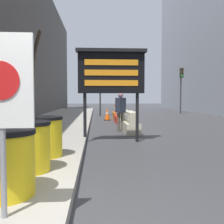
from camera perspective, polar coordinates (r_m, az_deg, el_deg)
building_left_facade at (r=13.73m, az=-22.68°, el=19.40°), size 0.40×50.40×10.62m
bare_tree at (r=11.89m, az=-19.20°, el=5.90°), size 2.03×2.15×4.12m
barrel_drum_foreground at (r=3.63m, az=-22.63°, el=-10.15°), size 0.81×0.81×0.84m
barrel_drum_middle at (r=4.68m, az=-18.10°, el=-7.10°), size 0.81×0.81×0.84m
barrel_drum_back at (r=5.74m, az=-14.66°, el=-5.17°), size 0.81×0.81×0.84m
warning_sign at (r=2.86m, az=-23.02°, el=3.95°), size 0.65×0.08×1.89m
message_board at (r=8.31m, az=-0.17°, el=8.55°), size 2.20×0.36×2.92m
jersey_barrier_cream at (r=10.64m, az=4.06°, el=-2.47°), size 0.56×1.88×0.85m
jersey_barrier_white at (r=12.74m, az=2.79°, el=-1.64°), size 0.58×1.70×0.80m
jersey_barrier_red_striped at (r=14.84m, az=1.89°, el=-0.99°), size 0.62×1.74×0.78m
jersey_barrier_orange_near at (r=16.95m, az=1.20°, el=-0.25°), size 0.51×2.13×0.93m
traffic_cone_near at (r=16.40m, az=-1.04°, el=-0.49°), size 0.43×0.43×0.76m
traffic_light_near_curb at (r=20.22m, az=-2.59°, el=6.33°), size 0.28×0.45×3.48m
traffic_light_far_side at (r=24.08m, az=14.84°, el=6.61°), size 0.28×0.45×4.02m
pedestrian_worker at (r=11.00m, az=1.89°, el=0.78°), size 0.47×0.49×1.62m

